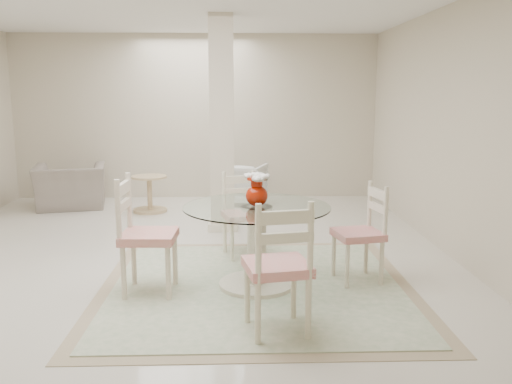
{
  "coord_description": "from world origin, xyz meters",
  "views": [
    {
      "loc": [
        0.7,
        -5.59,
        1.76
      ],
      "look_at": [
        0.87,
        -0.67,
        0.85
      ],
      "focal_mm": 38.0,
      "sensor_mm": 36.0,
      "label": 1
    }
  ],
  "objects_px": {
    "dining_chair_west": "(140,226)",
    "dining_chair_south": "(280,258)",
    "dining_chair_north": "(241,208)",
    "dining_chair_east": "(365,226)",
    "recliner_taupe": "(71,186)",
    "red_vase": "(257,189)",
    "armchair_white": "(242,184)",
    "dining_table": "(257,246)",
    "side_table": "(150,195)",
    "column": "(222,125)"
  },
  "relations": [
    {
      "from": "dining_chair_west",
      "to": "dining_chair_south",
      "type": "distance_m",
      "value": 1.46
    },
    {
      "from": "dining_chair_north",
      "to": "dining_chair_south",
      "type": "distance_m",
      "value": 2.04
    },
    {
      "from": "dining_chair_south",
      "to": "dining_chair_east",
      "type": "bearing_deg",
      "value": -138.11
    },
    {
      "from": "dining_chair_east",
      "to": "recliner_taupe",
      "type": "height_order",
      "value": "dining_chair_east"
    },
    {
      "from": "red_vase",
      "to": "dining_chair_north",
      "type": "distance_m",
      "value": 1.09
    },
    {
      "from": "dining_chair_east",
      "to": "armchair_white",
      "type": "xyz_separation_m",
      "value": [
        -1.12,
        3.62,
        -0.21
      ]
    },
    {
      "from": "dining_table",
      "to": "dining_chair_north",
      "type": "height_order",
      "value": "dining_chair_north"
    },
    {
      "from": "dining_table",
      "to": "dining_chair_north",
      "type": "relative_size",
      "value": 1.31
    },
    {
      "from": "armchair_white",
      "to": "side_table",
      "type": "relative_size",
      "value": 1.33
    },
    {
      "from": "dining_chair_east",
      "to": "dining_chair_west",
      "type": "bearing_deg",
      "value": -94.45
    },
    {
      "from": "red_vase",
      "to": "recliner_taupe",
      "type": "height_order",
      "value": "red_vase"
    },
    {
      "from": "dining_chair_west",
      "to": "dining_chair_south",
      "type": "height_order",
      "value": "dining_chair_west"
    },
    {
      "from": "red_vase",
      "to": "recliner_taupe",
      "type": "relative_size",
      "value": 0.3
    },
    {
      "from": "column",
      "to": "dining_chair_east",
      "type": "distance_m",
      "value": 2.6
    },
    {
      "from": "dining_chair_south",
      "to": "armchair_white",
      "type": "relative_size",
      "value": 1.57
    },
    {
      "from": "dining_chair_north",
      "to": "recliner_taupe",
      "type": "height_order",
      "value": "dining_chair_north"
    },
    {
      "from": "column",
      "to": "red_vase",
      "type": "distance_m",
      "value": 2.25
    },
    {
      "from": "dining_chair_east",
      "to": "dining_chair_north",
      "type": "height_order",
      "value": "dining_chair_east"
    },
    {
      "from": "dining_table",
      "to": "side_table",
      "type": "distance_m",
      "value": 3.57
    },
    {
      "from": "dining_chair_west",
      "to": "side_table",
      "type": "height_order",
      "value": "dining_chair_west"
    },
    {
      "from": "dining_chair_north",
      "to": "side_table",
      "type": "height_order",
      "value": "dining_chair_north"
    },
    {
      "from": "dining_chair_north",
      "to": "armchair_white",
      "type": "distance_m",
      "value": 2.75
    },
    {
      "from": "dining_chair_south",
      "to": "side_table",
      "type": "xyz_separation_m",
      "value": [
        -1.61,
        4.26,
        -0.34
      ]
    },
    {
      "from": "dining_chair_north",
      "to": "armchair_white",
      "type": "height_order",
      "value": "dining_chair_north"
    },
    {
      "from": "armchair_white",
      "to": "red_vase",
      "type": "bearing_deg",
      "value": 108.68
    },
    {
      "from": "red_vase",
      "to": "dining_chair_south",
      "type": "relative_size",
      "value": 0.27
    },
    {
      "from": "column",
      "to": "dining_chair_north",
      "type": "relative_size",
      "value": 2.7
    },
    {
      "from": "dining_chair_south",
      "to": "dining_chair_north",
      "type": "bearing_deg",
      "value": -93.19
    },
    {
      "from": "dining_chair_south",
      "to": "armchair_white",
      "type": "height_order",
      "value": "dining_chair_south"
    },
    {
      "from": "dining_chair_east",
      "to": "side_table",
      "type": "bearing_deg",
      "value": -152.56
    },
    {
      "from": "red_vase",
      "to": "dining_chair_east",
      "type": "distance_m",
      "value": 1.08
    },
    {
      "from": "side_table",
      "to": "dining_chair_east",
      "type": "bearing_deg",
      "value": -51.36
    },
    {
      "from": "column",
      "to": "recliner_taupe",
      "type": "xyz_separation_m",
      "value": [
        -2.38,
        1.39,
        -1.02
      ]
    },
    {
      "from": "dining_table",
      "to": "dining_chair_east",
      "type": "bearing_deg",
      "value": 7.23
    },
    {
      "from": "dining_table",
      "to": "dining_chair_east",
      "type": "relative_size",
      "value": 1.29
    },
    {
      "from": "recliner_taupe",
      "to": "dining_chair_north",
      "type": "bearing_deg",
      "value": 123.36
    },
    {
      "from": "dining_chair_north",
      "to": "dining_chair_south",
      "type": "relative_size",
      "value": 0.89
    },
    {
      "from": "dining_chair_east",
      "to": "dining_chair_west",
      "type": "relative_size",
      "value": 0.88
    },
    {
      "from": "column",
      "to": "recliner_taupe",
      "type": "distance_m",
      "value": 2.94
    },
    {
      "from": "dining_chair_east",
      "to": "dining_chair_north",
      "type": "xyz_separation_m",
      "value": [
        -1.14,
        0.88,
        -0.01
      ]
    },
    {
      "from": "column",
      "to": "dining_chair_east",
      "type": "xyz_separation_m",
      "value": [
        1.37,
        -2.05,
        -0.81
      ]
    },
    {
      "from": "dining_chair_south",
      "to": "armchair_white",
      "type": "bearing_deg",
      "value": -97.66
    },
    {
      "from": "dining_chair_east",
      "to": "dining_chair_north",
      "type": "distance_m",
      "value": 1.44
    },
    {
      "from": "dining_chair_north",
      "to": "side_table",
      "type": "xyz_separation_m",
      "value": [
        -1.35,
        2.24,
        -0.28
      ]
    },
    {
      "from": "red_vase",
      "to": "dining_chair_south",
      "type": "bearing_deg",
      "value": -82.98
    },
    {
      "from": "armchair_white",
      "to": "dining_chair_east",
      "type": "bearing_deg",
      "value": 124.11
    },
    {
      "from": "dining_chair_north",
      "to": "dining_chair_west",
      "type": "distance_m",
      "value": 1.43
    },
    {
      "from": "dining_chair_west",
      "to": "armchair_white",
      "type": "bearing_deg",
      "value": -11.07
    },
    {
      "from": "red_vase",
      "to": "dining_table",
      "type": "bearing_deg",
      "value": 146.31
    },
    {
      "from": "column",
      "to": "red_vase",
      "type": "relative_size",
      "value": 8.93
    }
  ]
}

